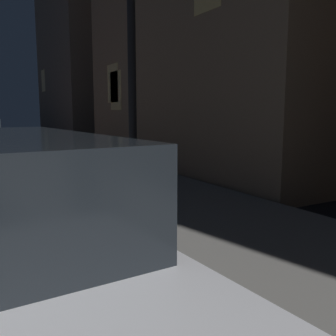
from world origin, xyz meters
TOP-DOWN VIEW (x-y plane):
  - building_far at (11.79, 19.64)m, footprint 9.00×7.39m

SIDE VIEW (x-z plane):
  - building_far at x=11.79m, z-range 0.00..12.82m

